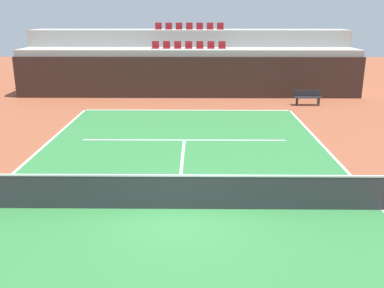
# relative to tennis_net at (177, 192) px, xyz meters

# --- Properties ---
(ground_plane) EXTENTS (80.00, 80.00, 0.00)m
(ground_plane) POSITION_rel_tennis_net_xyz_m (0.00, 0.00, -0.51)
(ground_plane) COLOR brown
(court_surface) EXTENTS (11.00, 24.00, 0.01)m
(court_surface) POSITION_rel_tennis_net_xyz_m (0.00, 0.00, -0.50)
(court_surface) COLOR #2D7238
(court_surface) RESTS_ON ground_plane
(baseline_far) EXTENTS (11.00, 0.10, 0.00)m
(baseline_far) POSITION_rel_tennis_net_xyz_m (0.00, 11.95, -0.50)
(baseline_far) COLOR white
(baseline_far) RESTS_ON court_surface
(sideline_right) EXTENTS (0.10, 24.00, 0.00)m
(sideline_right) POSITION_rel_tennis_net_xyz_m (5.45, 0.00, -0.50)
(sideline_right) COLOR white
(sideline_right) RESTS_ON court_surface
(service_line_far) EXTENTS (8.26, 0.10, 0.00)m
(service_line_far) POSITION_rel_tennis_net_xyz_m (0.00, 6.40, -0.50)
(service_line_far) COLOR white
(service_line_far) RESTS_ON court_surface
(centre_service_line) EXTENTS (0.10, 6.40, 0.00)m
(centre_service_line) POSITION_rel_tennis_net_xyz_m (0.00, 3.20, -0.50)
(centre_service_line) COLOR white
(centre_service_line) RESTS_ON court_surface
(back_wall) EXTENTS (20.92, 0.30, 2.46)m
(back_wall) POSITION_rel_tennis_net_xyz_m (0.00, 15.47, 0.72)
(back_wall) COLOR black
(back_wall) RESTS_ON ground_plane
(stands_tier_lower) EXTENTS (20.92, 2.40, 2.82)m
(stands_tier_lower) POSITION_rel_tennis_net_xyz_m (0.00, 16.82, 0.90)
(stands_tier_lower) COLOR #9E9E99
(stands_tier_lower) RESTS_ON ground_plane
(stands_tier_upper) EXTENTS (20.92, 2.40, 3.88)m
(stands_tier_upper) POSITION_rel_tennis_net_xyz_m (0.00, 19.22, 1.43)
(stands_tier_upper) COLOR #9E9E99
(stands_tier_upper) RESTS_ON ground_plane
(seating_row_lower) EXTENTS (4.58, 0.44, 0.44)m
(seating_row_lower) POSITION_rel_tennis_net_xyz_m (-0.00, 16.91, 2.44)
(seating_row_lower) COLOR maroon
(seating_row_lower) RESTS_ON stands_tier_lower
(seating_row_upper) EXTENTS (4.58, 0.44, 0.44)m
(seating_row_upper) POSITION_rel_tennis_net_xyz_m (-0.00, 19.31, 3.50)
(seating_row_upper) COLOR maroon
(seating_row_upper) RESTS_ON stands_tier_upper
(tennis_net) EXTENTS (11.08, 0.08, 1.07)m
(tennis_net) POSITION_rel_tennis_net_xyz_m (0.00, 0.00, 0.00)
(tennis_net) COLOR black
(tennis_net) RESTS_ON court_surface
(player_bench) EXTENTS (1.50, 0.40, 0.85)m
(player_bench) POSITION_rel_tennis_net_xyz_m (6.72, 13.39, -0.00)
(player_bench) COLOR #232328
(player_bench) RESTS_ON ground_plane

